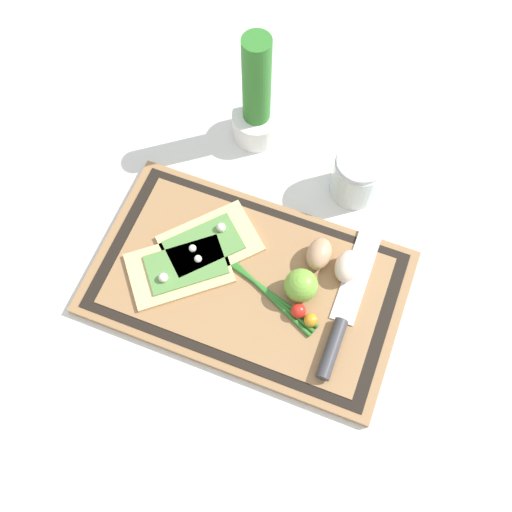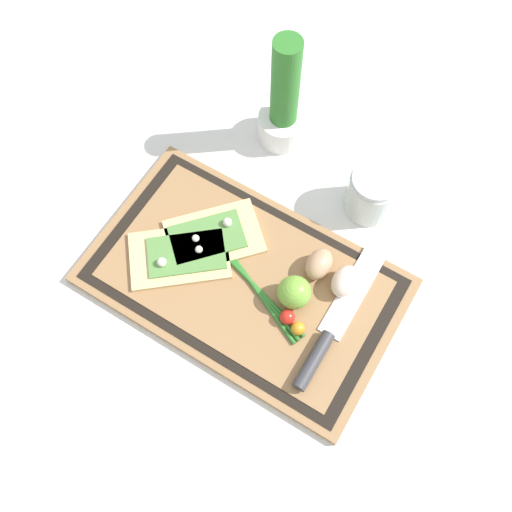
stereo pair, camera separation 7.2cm
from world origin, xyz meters
name	(u,v)px [view 1 (the left image)]	position (x,y,z in m)	size (l,w,h in m)	color
ground_plane	(248,284)	(0.00, 0.00, 0.00)	(6.00, 6.00, 0.00)	silver
cutting_board	(248,282)	(0.00, 0.00, 0.01)	(0.51, 0.31, 0.02)	#997047
pizza_slice_near	(181,268)	(-0.11, -0.02, 0.02)	(0.20, 0.19, 0.02)	#DBBC7F
pizza_slice_far	(209,243)	(-0.09, 0.04, 0.02)	(0.19, 0.19, 0.02)	#DBBC7F
knife	(340,324)	(0.17, -0.02, 0.03)	(0.04, 0.28, 0.02)	silver
egg_brown	(319,254)	(0.10, 0.08, 0.04)	(0.04, 0.06, 0.04)	tan
egg_pink	(347,266)	(0.15, 0.07, 0.04)	(0.04, 0.06, 0.04)	beige
lime	(301,285)	(0.09, 0.01, 0.05)	(0.06, 0.06, 0.06)	#70A838
cherry_tomato_red	(298,311)	(0.10, -0.02, 0.03)	(0.03, 0.03, 0.03)	red
cherry_tomato_yellow	(311,320)	(0.12, -0.03, 0.03)	(0.02, 0.02, 0.02)	orange
scallion_bunch	(254,282)	(0.01, 0.00, 0.02)	(0.25, 0.12, 0.01)	#2D7528
herb_pot	(257,105)	(-0.10, 0.29, 0.08)	(0.09, 0.09, 0.24)	white
sauce_jar	(357,177)	(0.11, 0.24, 0.04)	(0.09, 0.09, 0.09)	silver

